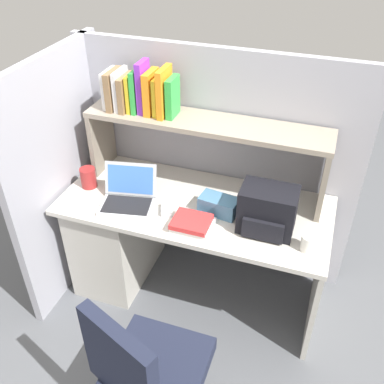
# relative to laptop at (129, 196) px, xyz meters

# --- Properties ---
(ground_plane) EXTENTS (8.00, 8.00, 0.00)m
(ground_plane) POSITION_rel_laptop_xyz_m (0.37, 0.12, -0.78)
(ground_plane) COLOR #595B60
(desk) EXTENTS (1.60, 0.70, 0.73)m
(desk) POSITION_rel_laptop_xyz_m (-0.02, 0.12, -0.38)
(desk) COLOR beige
(desk) RESTS_ON ground_plane
(cubicle_partition_rear) EXTENTS (1.84, 0.05, 1.55)m
(cubicle_partition_rear) POSITION_rel_laptop_xyz_m (0.37, 0.50, -0.01)
(cubicle_partition_rear) COLOR #9E9EA8
(cubicle_partition_rear) RESTS_ON ground_plane
(cubicle_partition_left) EXTENTS (0.05, 1.06, 1.55)m
(cubicle_partition_left) POSITION_rel_laptop_xyz_m (-0.48, 0.07, -0.01)
(cubicle_partition_left) COLOR #9E9EA8
(cubicle_partition_left) RESTS_ON ground_plane
(overhead_hutch) EXTENTS (1.44, 0.28, 0.45)m
(overhead_hutch) POSITION_rel_laptop_xyz_m (0.37, 0.32, 0.30)
(overhead_hutch) COLOR gray
(overhead_hutch) RESTS_ON desk
(reference_books_on_shelf) EXTENTS (0.44, 0.19, 0.30)m
(reference_books_on_shelf) POSITION_rel_laptop_xyz_m (-0.03, 0.31, 0.52)
(reference_books_on_shelf) COLOR white
(reference_books_on_shelf) RESTS_ON overhead_hutch
(laptop) EXTENTS (0.36, 0.32, 0.22)m
(laptop) POSITION_rel_laptop_xyz_m (0.00, 0.00, 0.00)
(laptop) COLOR #B7BABF
(laptop) RESTS_ON desk
(backpack) EXTENTS (0.30, 0.23, 0.26)m
(backpack) POSITION_rel_laptop_xyz_m (0.81, 0.03, 0.08)
(backpack) COLOR black
(backpack) RESTS_ON desk
(computer_mouse) EXTENTS (0.09, 0.12, 0.03)m
(computer_mouse) POSITION_rel_laptop_xyz_m (0.24, -0.01, -0.03)
(computer_mouse) COLOR silver
(computer_mouse) RESTS_ON desk
(paper_cup) EXTENTS (0.08, 0.08, 0.09)m
(paper_cup) POSITION_rel_laptop_xyz_m (1.05, -0.07, -0.00)
(paper_cup) COLOR white
(paper_cup) RESTS_ON desk
(tissue_box) EXTENTS (0.23, 0.15, 0.10)m
(tissue_box) POSITION_rel_laptop_xyz_m (0.53, 0.09, -0.00)
(tissue_box) COLOR teal
(tissue_box) RESTS_ON desk
(snack_canister) EXTENTS (0.10, 0.10, 0.13)m
(snack_canister) POSITION_rel_laptop_xyz_m (-0.31, 0.08, 0.01)
(snack_canister) COLOR maroon
(snack_canister) RESTS_ON desk
(desk_book_stack) EXTENTS (0.22, 0.19, 0.06)m
(desk_book_stack) POSITION_rel_laptop_xyz_m (0.43, -0.09, -0.02)
(desk_book_stack) COLOR white
(desk_book_stack) RESTS_ON desk
(office_chair) EXTENTS (0.53, 0.55, 0.93)m
(office_chair) POSITION_rel_laptop_xyz_m (0.48, -0.84, -0.39)
(office_chair) COLOR black
(office_chair) RESTS_ON ground_plane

